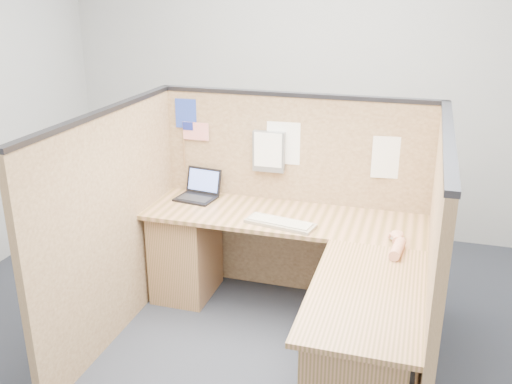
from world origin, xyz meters
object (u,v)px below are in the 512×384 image
(laptop, at_px, (198,191))
(keyboard, at_px, (280,223))
(l_desk, at_px, (295,289))
(mouse, at_px, (397,238))

(laptop, xyz_separation_m, keyboard, (0.72, -0.34, -0.04))
(l_desk, relative_size, keyboard, 3.96)
(l_desk, bearing_deg, keyboard, 126.41)
(laptop, bearing_deg, mouse, -6.42)
(l_desk, height_order, laptop, laptop)
(l_desk, bearing_deg, mouse, 17.57)
(laptop, height_order, mouse, laptop)
(laptop, bearing_deg, keyboard, -17.49)
(keyboard, xyz_separation_m, mouse, (0.76, -0.03, 0.01))
(l_desk, xyz_separation_m, mouse, (0.60, 0.19, 0.36))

